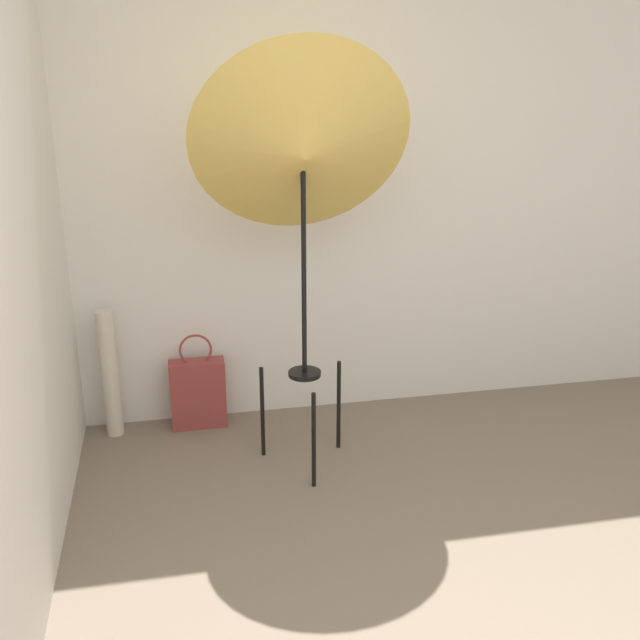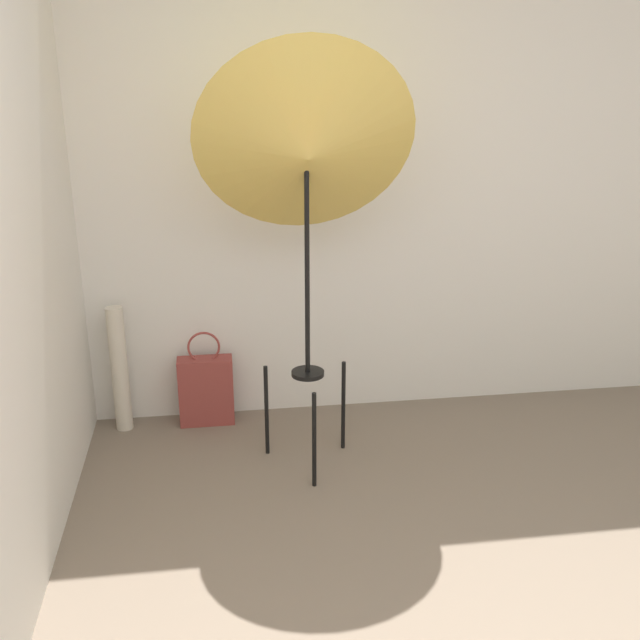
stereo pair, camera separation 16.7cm
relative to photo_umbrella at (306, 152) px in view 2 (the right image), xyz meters
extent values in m
cube|color=silver|center=(0.22, 0.61, -0.16)|extent=(8.00, 0.05, 2.60)
cylinder|color=black|center=(0.00, -0.22, -1.23)|extent=(0.02, 0.02, 0.46)
cylinder|color=black|center=(-0.19, 0.11, -1.23)|extent=(0.02, 0.02, 0.46)
cylinder|color=black|center=(0.19, 0.11, -1.23)|extent=(0.02, 0.02, 0.46)
cylinder|color=black|center=(0.00, 0.00, -1.00)|extent=(0.15, 0.15, 0.02)
cylinder|color=black|center=(0.00, 0.00, -0.49)|extent=(0.02, 0.02, 1.01)
cone|color=#D1B251|center=(0.00, 0.00, 0.01)|extent=(0.95, 0.58, 0.90)
cube|color=brown|center=(-0.48, 0.48, -1.28)|extent=(0.28, 0.11, 0.36)
torus|color=brown|center=(-0.48, 0.48, -1.03)|extent=(0.17, 0.01, 0.17)
cylinder|color=beige|center=(-0.91, 0.48, -1.13)|extent=(0.09, 0.09, 0.66)
camera|label=1|loc=(-0.56, -3.11, 0.38)|focal=42.00mm
camera|label=2|loc=(-0.39, -3.13, 0.38)|focal=42.00mm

